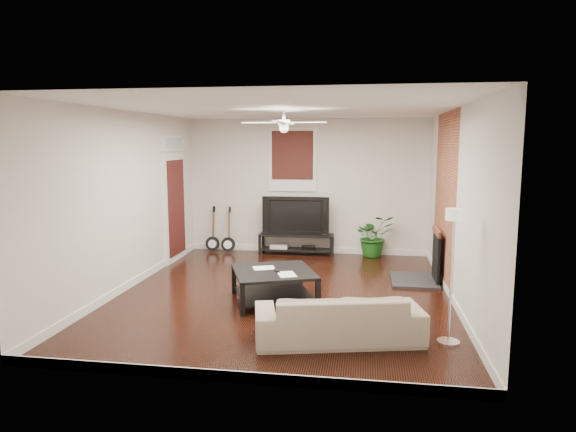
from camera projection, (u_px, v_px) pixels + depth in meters
name	position (u px, v px, depth m)	size (l,w,h in m)	color
room	(284.00, 203.00, 7.65)	(5.01, 6.01, 2.81)	black
brick_accent	(445.00, 199.00, 8.25)	(0.02, 2.20, 2.80)	brown
fireplace	(424.00, 255.00, 8.43)	(0.80, 1.10, 0.92)	black
window_back	(292.00, 160.00, 10.52)	(1.00, 0.06, 1.30)	#36170E
door_left	(175.00, 197.00, 9.90)	(0.08, 1.00, 2.50)	white
tv_stand	(296.00, 244.00, 10.56)	(1.54, 0.41, 0.43)	black
tv	(296.00, 215.00, 10.50)	(1.38, 0.18, 0.79)	black
coffee_table	(274.00, 286.00, 7.40)	(1.12, 1.12, 0.47)	black
sofa	(338.00, 317.00, 5.94)	(1.94, 0.76, 0.57)	tan
floor_lamp	(451.00, 277.00, 5.78)	(0.26, 0.26, 1.59)	silver
potted_plant	(374.00, 236.00, 10.33)	(0.77, 0.67, 0.86)	#195618
guitar_left	(212.00, 229.00, 10.77)	(0.30, 0.21, 0.97)	black
guitar_right	(228.00, 230.00, 10.68)	(0.30, 0.21, 0.97)	black
ceiling_fan	(284.00, 123.00, 7.47)	(1.24, 1.24, 0.32)	white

